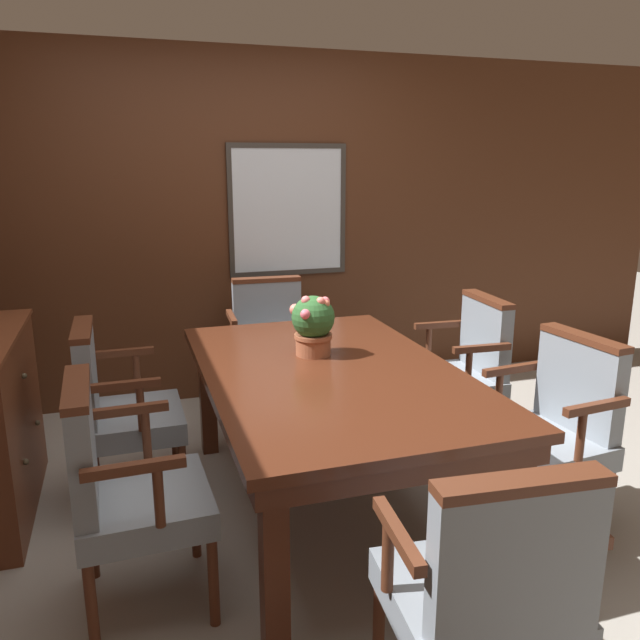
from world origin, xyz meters
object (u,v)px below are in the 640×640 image
(chair_left_near, at_px, (123,484))
(chair_head_far, at_px, (271,341))
(chair_left_far, at_px, (117,405))
(potted_plant, at_px, (313,324))
(chair_head_near, at_px, (488,588))
(chair_right_near, at_px, (554,424))
(chair_right_far, at_px, (463,366))
(dining_table, at_px, (330,387))

(chair_left_near, relative_size, chair_head_far, 1.00)
(chair_left_far, relative_size, chair_head_far, 1.00)
(chair_head_far, distance_m, potted_plant, 1.13)
(chair_left_far, distance_m, chair_head_near, 2.03)
(chair_left_far, xyz_separation_m, potted_plant, (0.96, -0.19, 0.39))
(chair_left_far, height_order, chair_left_near, same)
(chair_right_near, distance_m, chair_right_far, 0.87)
(chair_left_near, xyz_separation_m, chair_head_far, (0.97, 1.72, 0.00))
(chair_left_near, xyz_separation_m, chair_head_near, (0.98, -0.93, 0.00))
(potted_plant, bearing_deg, chair_right_near, -35.17)
(chair_head_far, bearing_deg, chair_left_far, -135.42)
(chair_right_near, xyz_separation_m, chair_head_near, (-0.92, -0.91, 0.00))
(chair_head_far, xyz_separation_m, chair_head_near, (0.01, -2.65, 0.00))
(chair_left_far, relative_size, chair_left_near, 1.00)
(chair_right_near, bearing_deg, chair_head_far, -157.29)
(chair_head_far, bearing_deg, chair_left_near, -116.49)
(chair_right_near, distance_m, chair_head_far, 1.97)
(dining_table, xyz_separation_m, chair_right_far, (0.98, 0.44, -0.13))
(chair_left_far, relative_size, chair_head_near, 1.00)
(chair_head_far, bearing_deg, dining_table, -87.78)
(dining_table, bearing_deg, chair_right_far, 23.91)
(chair_right_near, bearing_deg, chair_head_near, -50.75)
(chair_left_far, relative_size, chair_right_far, 1.00)
(chair_left_near, xyz_separation_m, potted_plant, (0.94, 0.65, 0.39))
(chair_left_far, bearing_deg, chair_head_far, -48.73)
(dining_table, relative_size, chair_left_near, 2.02)
(dining_table, distance_m, chair_left_near, 1.05)
(chair_right_near, xyz_separation_m, potted_plant, (-0.95, 0.67, 0.39))
(chair_left_far, distance_m, potted_plant, 1.06)
(potted_plant, bearing_deg, dining_table, -87.53)
(chair_left_near, bearing_deg, chair_left_far, -0.50)
(chair_left_near, bearing_deg, potted_plant, -57.36)
(chair_right_near, relative_size, chair_left_near, 1.00)
(dining_table, distance_m, chair_left_far, 1.07)
(chair_left_far, bearing_deg, dining_table, -113.63)
(chair_left_far, bearing_deg, potted_plant, -101.24)
(chair_left_near, bearing_deg, chair_right_near, -92.61)
(chair_right_far, bearing_deg, dining_table, -63.01)
(chair_right_far, bearing_deg, chair_left_far, -86.45)
(dining_table, xyz_separation_m, chair_head_far, (0.02, 1.30, -0.13))
(chair_left_far, xyz_separation_m, chair_right_far, (1.96, 0.02, 0.00))
(chair_right_near, xyz_separation_m, chair_left_far, (-1.92, 0.86, 0.00))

